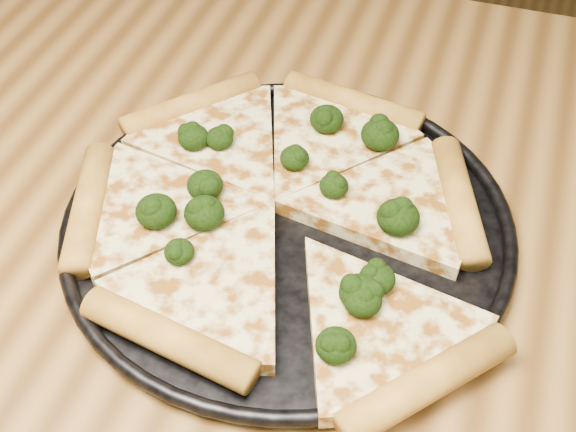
% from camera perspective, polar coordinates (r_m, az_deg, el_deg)
% --- Properties ---
extents(dining_table, '(1.20, 0.90, 0.75)m').
position_cam_1_polar(dining_table, '(0.62, -5.89, -10.79)').
color(dining_table, brown).
rests_on(dining_table, ground).
extents(pizza_pan, '(0.34, 0.34, 0.02)m').
position_cam_1_polar(pizza_pan, '(0.58, 0.00, -0.58)').
color(pizza_pan, black).
rests_on(pizza_pan, dining_table).
extents(pizza, '(0.35, 0.34, 0.02)m').
position_cam_1_polar(pizza, '(0.57, -0.64, 0.51)').
color(pizza, '#DCD086').
rests_on(pizza, pizza_pan).
extents(broccoli_florets, '(0.20, 0.24, 0.02)m').
position_cam_1_polar(broccoli_florets, '(0.56, 0.38, 0.86)').
color(broccoli_florets, black).
rests_on(broccoli_florets, pizza).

